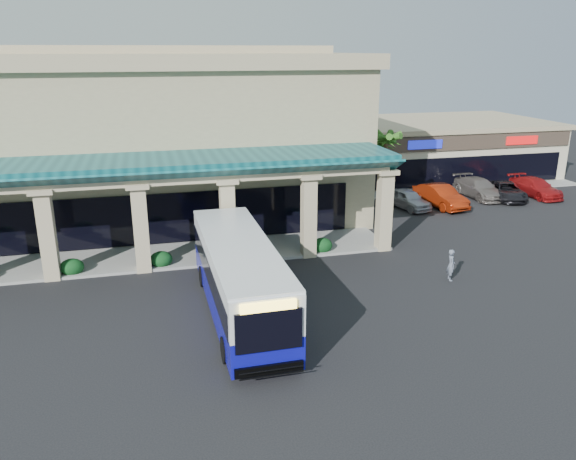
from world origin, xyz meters
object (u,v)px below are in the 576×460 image
object	(u,v)px
transit_bus	(239,279)
pedestrian	(451,265)
car_white	(440,196)
car_extra	(535,187)
car_gray	(506,191)
car_silver	(408,199)
car_red	(479,188)

from	to	relation	value
transit_bus	pedestrian	distance (m)	11.02
car_white	car_extra	world-z (taller)	car_white
car_gray	car_silver	bearing A→B (deg)	-160.18
transit_bus	pedestrian	xyz separation A→B (m)	(10.93, 1.12, -0.84)
transit_bus	car_gray	distance (m)	27.57
pedestrian	car_gray	xyz separation A→B (m)	(12.46, 13.44, -0.15)
transit_bus	car_white	size ratio (longest dim) A/B	2.41
transit_bus	car_gray	world-z (taller)	transit_bus
car_silver	car_extra	distance (m)	11.41
car_white	pedestrian	bearing A→B (deg)	-124.81
car_red	car_extra	bearing A→B (deg)	-11.41
pedestrian	car_red	size ratio (longest dim) A/B	0.32
transit_bus	car_white	distance (m)	22.16
pedestrian	car_white	bearing A→B (deg)	-13.18
transit_bus	car_silver	bearing A→B (deg)	42.91
car_silver	car_gray	xyz separation A→B (m)	(8.58, 0.52, -0.04)
car_white	car_gray	distance (m)	6.12
car_silver	pedestrian	bearing A→B (deg)	-119.27
car_extra	car_red	bearing A→B (deg)	166.25
pedestrian	car_red	world-z (taller)	pedestrian
transit_bus	car_red	world-z (taller)	transit_bus
car_white	transit_bus	bearing A→B (deg)	-149.52
transit_bus	car_extra	xyz separation A→B (m)	(26.20, 14.80, -0.94)
pedestrian	car_gray	distance (m)	18.33
pedestrian	car_white	size ratio (longest dim) A/B	0.33
car_white	car_extra	distance (m)	8.94
pedestrian	car_extra	bearing A→B (deg)	-34.59
transit_bus	car_white	bearing A→B (deg)	38.01
pedestrian	car_gray	size ratio (longest dim) A/B	0.34
car_silver	car_gray	bearing A→B (deg)	-9.03
transit_bus	pedestrian	size ratio (longest dim) A/B	7.28
car_silver	car_red	distance (m)	6.99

